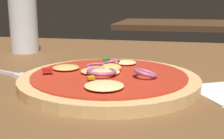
# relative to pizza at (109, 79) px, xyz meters

# --- Properties ---
(dining_table) EXTENTS (1.25, 1.01, 0.03)m
(dining_table) POSITION_rel_pizza_xyz_m (-0.04, 0.01, -0.02)
(dining_table) COLOR brown
(dining_table) RESTS_ON ground
(pizza) EXTENTS (0.27, 0.27, 0.03)m
(pizza) POSITION_rel_pizza_xyz_m (0.00, 0.00, 0.00)
(pizza) COLOR tan
(pizza) RESTS_ON dining_table
(fork) EXTENTS (0.18, 0.07, 0.01)m
(fork) POSITION_rel_pizza_xyz_m (-0.19, 0.03, -0.01)
(fork) COLOR silver
(fork) RESTS_ON dining_table
(beer_glass) EXTENTS (0.07, 0.07, 0.13)m
(beer_glass) POSITION_rel_pizza_xyz_m (-0.27, 0.24, 0.05)
(beer_glass) COLOR silver
(beer_glass) RESTS_ON dining_table
(background_table) EXTENTS (0.67, 0.56, 0.03)m
(background_table) POSITION_rel_pizza_xyz_m (0.09, 1.40, -0.02)
(background_table) COLOR #4C301C
(background_table) RESTS_ON ground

